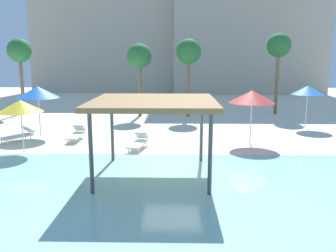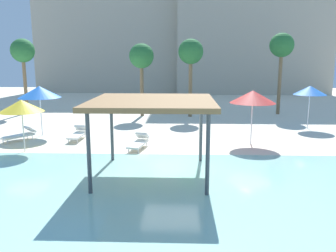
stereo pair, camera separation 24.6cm
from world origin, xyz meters
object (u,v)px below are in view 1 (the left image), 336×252
(lounge_chair_0, at_px, (139,142))
(palm_tree_2, at_px, (189,53))
(beach_umbrella_red_2, at_px, (252,97))
(lounge_chair_2, at_px, (77,134))
(palm_tree_3, at_px, (139,57))
(beach_umbrella_blue_0, at_px, (38,92))
(beach_umbrella_yellow_4, at_px, (20,106))
(lounge_chair_1, at_px, (19,135))
(shade_pavilion, at_px, (154,104))
(palm_tree_1, at_px, (20,52))
(palm_tree_0, at_px, (279,47))
(beach_umbrella_blue_1, at_px, (308,90))

(lounge_chair_0, distance_m, palm_tree_2, 11.33)
(beach_umbrella_red_2, xyz_separation_m, lounge_chair_2, (-9.49, 0.66, -2.18))
(palm_tree_3, bearing_deg, beach_umbrella_blue_0, -125.34)
(beach_umbrella_red_2, height_order, lounge_chair_0, beach_umbrella_red_2)
(lounge_chair_2, relative_size, palm_tree_3, 0.34)
(beach_umbrella_yellow_4, height_order, lounge_chair_1, beach_umbrella_yellow_4)
(lounge_chair_0, height_order, palm_tree_3, palm_tree_3)
(shade_pavilion, xyz_separation_m, palm_tree_3, (-1.97, 14.34, 1.75))
(beach_umbrella_yellow_4, relative_size, palm_tree_3, 0.45)
(palm_tree_3, bearing_deg, beach_umbrella_red_2, -52.98)
(lounge_chair_2, bearing_deg, palm_tree_1, -142.01)
(beach_umbrella_yellow_4, xyz_separation_m, lounge_chair_1, (-1.24, 2.27, -1.91))
(palm_tree_2, bearing_deg, lounge_chair_1, -138.59)
(lounge_chair_2, xyz_separation_m, palm_tree_1, (-7.01, 9.39, 4.62))
(lounge_chair_1, xyz_separation_m, lounge_chair_2, (3.11, 0.35, 0.00))
(lounge_chair_1, bearing_deg, beach_umbrella_red_2, 122.78)
(beach_umbrella_blue_0, xyz_separation_m, lounge_chair_0, (6.11, -2.93, -2.23))
(beach_umbrella_yellow_4, relative_size, palm_tree_0, 0.39)
(lounge_chair_1, relative_size, lounge_chair_2, 1.00)
(lounge_chair_2, xyz_separation_m, palm_tree_3, (2.72, 8.33, 4.21))
(lounge_chair_0, distance_m, lounge_chair_1, 6.94)
(palm_tree_1, bearing_deg, shade_pavilion, -52.79)
(beach_umbrella_yellow_4, bearing_deg, palm_tree_0, 38.14)
(beach_umbrella_blue_0, distance_m, palm_tree_3, 9.14)
(beach_umbrella_red_2, height_order, palm_tree_3, palm_tree_3)
(lounge_chair_1, bearing_deg, beach_umbrella_blue_0, -171.06)
(shade_pavilion, xyz_separation_m, lounge_chair_0, (-1.03, 4.13, -2.46))
(lounge_chair_2, height_order, palm_tree_3, palm_tree_3)
(beach_umbrella_blue_0, height_order, palm_tree_1, palm_tree_1)
(lounge_chair_0, distance_m, palm_tree_1, 16.19)
(shade_pavilion, bearing_deg, beach_umbrella_red_2, 48.03)
(beach_umbrella_blue_0, relative_size, palm_tree_2, 0.49)
(palm_tree_0, bearing_deg, beach_umbrella_red_2, -112.26)
(shade_pavilion, height_order, beach_umbrella_red_2, shade_pavilion)
(lounge_chair_2, relative_size, palm_tree_0, 0.30)
(beach_umbrella_blue_1, bearing_deg, palm_tree_0, 93.39)
(beach_umbrella_blue_1, relative_size, beach_umbrella_yellow_4, 1.08)
(beach_umbrella_red_2, distance_m, lounge_chair_1, 12.79)
(palm_tree_3, bearing_deg, lounge_chair_2, -108.06)
(shade_pavilion, bearing_deg, lounge_chair_2, 127.96)
(palm_tree_1, bearing_deg, palm_tree_3, -6.23)
(palm_tree_0, height_order, palm_tree_1, palm_tree_0)
(beach_umbrella_blue_0, relative_size, palm_tree_3, 0.52)
(lounge_chair_0, relative_size, palm_tree_2, 0.33)
(beach_umbrella_blue_0, height_order, lounge_chair_0, beach_umbrella_blue_0)
(lounge_chair_1, distance_m, palm_tree_2, 13.57)
(shade_pavilion, bearing_deg, palm_tree_2, 82.71)
(beach_umbrella_blue_0, distance_m, palm_tree_0, 18.48)
(beach_umbrella_blue_0, bearing_deg, palm_tree_1, 118.66)
(shade_pavilion, xyz_separation_m, palm_tree_0, (9.01, 15.61, 2.55))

